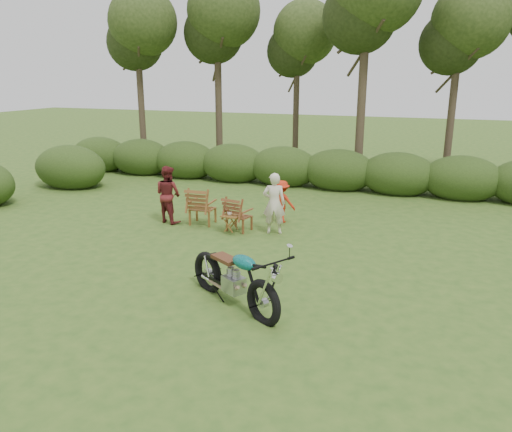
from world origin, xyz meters
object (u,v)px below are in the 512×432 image
(lawn_chair_left, at_px, (203,224))
(adult_b, at_px, (170,222))
(side_table, at_px, (231,224))
(lawn_chair_right, at_px, (239,230))
(cup, at_px, (230,213))
(child, at_px, (282,222))
(adult_a, at_px, (274,233))
(motorcycle, at_px, (234,304))

(lawn_chair_left, bearing_deg, adult_b, 6.06)
(lawn_chair_left, height_order, side_table, lawn_chair_left)
(lawn_chair_right, height_order, cup, cup)
(lawn_chair_left, distance_m, cup, 1.23)
(lawn_chair_right, bearing_deg, child, -115.40)
(cup, distance_m, adult_a, 1.23)
(side_table, relative_size, adult_b, 0.30)
(lawn_chair_left, relative_size, child, 0.88)
(adult_a, xyz_separation_m, adult_b, (-2.99, -0.04, 0.00))
(lawn_chair_left, distance_m, adult_b, 0.95)
(cup, distance_m, child, 1.74)
(cup, bearing_deg, motorcycle, -65.90)
(side_table, bearing_deg, motorcycle, -66.30)
(lawn_chair_left, xyz_separation_m, side_table, (1.03, -0.48, 0.23))
(side_table, height_order, child, child)
(cup, relative_size, adult_a, 0.08)
(lawn_chair_left, xyz_separation_m, adult_b, (-0.94, -0.15, 0.00))
(motorcycle, xyz_separation_m, child, (-0.71, 5.07, 0.00))
(motorcycle, bearing_deg, lawn_chair_left, 153.64)
(motorcycle, bearing_deg, cup, 145.33)
(side_table, bearing_deg, lawn_chair_left, 155.07)
(adult_b, bearing_deg, lawn_chair_right, -165.16)
(lawn_chair_right, bearing_deg, lawn_chair_left, 0.88)
(lawn_chair_left, bearing_deg, lawn_chair_right, 166.77)
(motorcycle, xyz_separation_m, cup, (-1.65, 3.70, 0.52))
(adult_a, height_order, adult_b, adult_a)
(lawn_chair_right, bearing_deg, cup, 74.91)
(lawn_chair_left, relative_size, side_table, 2.16)
(lawn_chair_left, bearing_deg, adult_a, 173.62)
(motorcycle, height_order, cup, motorcycle)
(lawn_chair_right, relative_size, adult_a, 0.58)
(adult_a, bearing_deg, cup, 5.93)
(lawn_chair_left, bearing_deg, cup, 150.88)
(motorcycle, distance_m, side_table, 4.05)
(lawn_chair_right, distance_m, child, 1.35)
(motorcycle, distance_m, adult_b, 5.40)
(side_table, bearing_deg, adult_b, 170.63)
(adult_a, distance_m, adult_b, 2.99)
(adult_b, xyz_separation_m, child, (2.88, 1.04, 0.00))
(side_table, relative_size, child, 0.41)
(lawn_chair_left, relative_size, adult_b, 0.65)
(lawn_chair_right, bearing_deg, motorcycle, 121.72)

